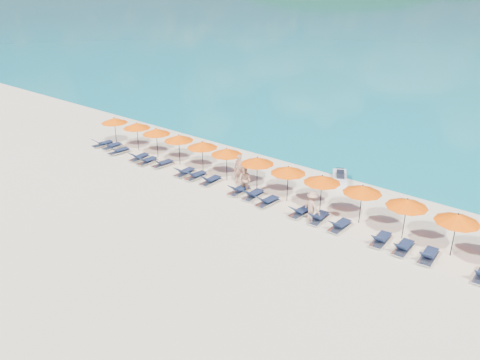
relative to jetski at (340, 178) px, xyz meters
The scene contains 37 objects.
ground 9.65m from the jetski, 111.36° to the right, with size 1400.00×1400.00×0.00m, color beige.
headland_main 612.84m from the jetski, 119.75° to the left, with size 374.00×242.00×126.50m.
headland_small 573.10m from the jetski, 105.57° to the left, with size 162.00×126.00×85.50m.
jetski is the anchor object (origin of this frame).
beachgoer_a 6.62m from the jetski, 139.60° to the right, with size 0.72×0.47×1.96m, color tan.
beachgoer_b 6.47m from the jetski, 125.46° to the right, with size 0.85×0.49×1.75m, color tan.
beachgoer_c 5.91m from the jetski, 76.14° to the right, with size 1.15×0.53×1.78m, color tan.
umbrella_0 18.42m from the jetski, 165.65° to the right, with size 2.10×2.10×2.28m.
umbrella_1 15.94m from the jetski, 164.15° to the right, with size 2.10×2.10×2.28m.
umbrella_2 13.75m from the jetski, 161.40° to the right, with size 2.10×2.10×2.28m.
umbrella_3 11.51m from the jetski, 157.43° to the right, with size 2.10×2.10×2.28m.
umbrella_4 9.43m from the jetski, 151.69° to the right, with size 2.10×2.10×2.28m.
umbrella_5 7.61m from the jetski, 143.70° to the right, with size 2.10×2.10×2.28m.
umbrella_6 5.84m from the jetski, 127.74° to the right, with size 2.10×2.10×2.28m.
umbrella_7 4.91m from the jetski, 103.61° to the right, with size 2.10×2.10×2.28m.
umbrella_8 4.88m from the jetski, 75.22° to the right, with size 2.10×2.10×2.28m.
umbrella_9 5.78m from the jetski, 50.39° to the right, with size 2.10×2.10×2.28m.
umbrella_10 7.61m from the jetski, 36.09° to the right, with size 2.10×2.10×2.28m.
umbrella_11 9.68m from the jetski, 27.85° to the right, with size 2.10×2.10×2.28m.
lounger_0 19.07m from the jetski, 162.99° to the right, with size 0.79×1.75×0.66m.
lounger_1 18.00m from the jetski, 162.43° to the right, with size 0.68×1.72×0.66m.
lounger_2 16.85m from the jetski, 159.84° to the right, with size 0.76×1.75×0.66m.
lounger_3 14.65m from the jetski, 157.14° to the right, with size 0.77×1.75×0.66m.
lounger_4 13.73m from the jetski, 154.92° to the right, with size 0.78×1.75×0.66m.
lounger_5 12.44m from the jetski, 153.92° to the right, with size 0.72×1.73×0.66m.
lounger_6 10.41m from the jetski, 147.44° to the right, with size 0.73×1.74×0.66m.
lounger_7 9.53m from the jetski, 144.40° to the right, with size 0.66×1.71×0.66m.
lounger_8 8.46m from the jetski, 139.33° to the right, with size 0.70×1.73×0.66m.
lounger_9 6.81m from the jetski, 126.07° to the right, with size 0.65×1.71×0.66m.
lounger_10 6.21m from the jetski, 117.88° to the right, with size 0.72×1.73×0.66m.
lounger_11 5.92m from the jetski, 106.42° to the right, with size 0.73×1.74×0.66m.
lounger_12 5.58m from the jetski, 83.92° to the right, with size 0.79×1.75×0.66m.
lounger_13 5.79m from the jetski, 72.66° to the right, with size 0.78×1.75×0.66m.
lounger_14 6.38m from the jetski, 61.23° to the right, with size 0.65×1.71×0.66m.
lounger_15 7.72m from the jetski, 45.97° to the right, with size 0.73×1.74×0.66m.
lounger_16 8.60m from the jetski, 40.50° to the right, with size 0.68×1.72×0.66m.
lounger_17 9.54m from the jetski, 35.62° to the right, with size 0.74×1.74×0.66m.
Camera 1 is at (16.58, -16.80, 12.13)m, focal length 35.00 mm.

